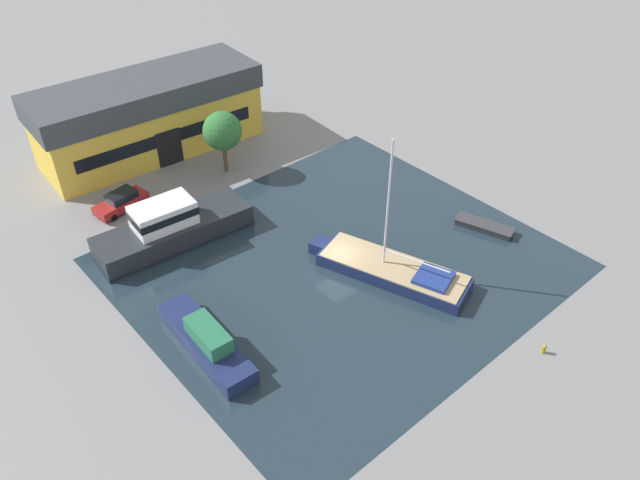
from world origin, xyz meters
The scene contains 10 objects.
ground_plane centered at (0.00, 0.00, 0.00)m, with size 440.00×440.00×0.00m, color slate.
water_canal centered at (0.00, 0.00, 0.00)m, with size 29.62×26.97×0.01m, color #1E2D38.
warehouse_building centered at (-1.70, 24.34, 3.60)m, with size 21.26×8.62×7.12m.
quay_tree_near_building centered at (1.25, 16.50, 4.03)m, with size 3.46×3.46×5.78m.
parked_car centered at (-8.83, 17.08, 0.80)m, with size 4.75×2.52×1.59m.
sailboat_moored centered at (1.98, -3.63, 0.57)m, with size 6.80×12.36×11.02m.
motor_cruiser centered at (-7.85, 10.50, 1.31)m, with size 12.54×4.81×3.62m.
small_dinghy centered at (11.71, -4.59, 0.28)m, with size 2.76×4.86×0.54m.
cabin_boat centered at (-12.10, -0.91, 0.82)m, with size 2.65×8.95×2.26m.
mooring_bollard centered at (3.83, -15.17, 0.36)m, with size 0.28×0.28×0.68m.
Camera 1 is at (-24.62, -26.14, 29.94)m, focal length 35.00 mm.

